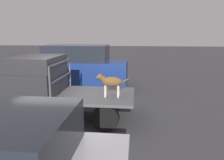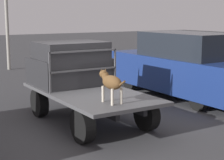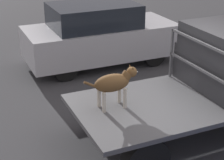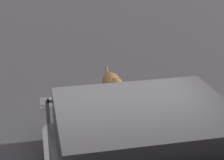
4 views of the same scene
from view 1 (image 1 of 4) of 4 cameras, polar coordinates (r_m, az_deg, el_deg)
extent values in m
plane|color=#38383A|center=(7.16, -10.62, -9.57)|extent=(80.00, 80.00, 0.00)
cylinder|color=black|center=(6.79, -22.86, -8.28)|extent=(0.73, 0.24, 0.73)
cylinder|color=black|center=(8.19, -17.29, -4.42)|extent=(0.73, 0.24, 0.73)
cylinder|color=black|center=(6.02, -1.68, -9.88)|extent=(0.73, 0.24, 0.73)
cylinder|color=black|center=(7.57, 0.05, -5.21)|extent=(0.73, 0.24, 0.73)
cube|color=black|center=(6.64, -11.68, -5.64)|extent=(3.63, 0.10, 0.18)
cube|color=black|center=(7.27, -10.02, -4.01)|extent=(3.63, 0.10, 0.18)
cube|color=#4C4C4F|center=(6.92, -10.86, -3.76)|extent=(3.95, 1.98, 0.08)
cube|color=#28282B|center=(7.24, -19.56, -0.33)|extent=(1.59, 1.86, 0.71)
cube|color=#28282B|center=(7.09, -19.01, 4.17)|extent=(1.35, 1.71, 0.44)
cube|color=black|center=(7.53, -25.24, 3.60)|extent=(0.02, 1.52, 0.33)
cube|color=#4C4C4F|center=(6.05, -15.94, -1.13)|extent=(0.04, 0.04, 0.98)
cube|color=#4C4C4F|center=(7.73, -10.92, 1.93)|extent=(0.04, 0.04, 0.98)
cube|color=#4C4C4F|center=(6.80, -13.31, 4.47)|extent=(0.04, 1.82, 0.04)
cube|color=#4C4C4F|center=(6.88, -13.12, 0.59)|extent=(0.04, 1.82, 0.04)
cylinder|color=beige|center=(6.35, -1.80, -2.99)|extent=(0.06, 0.06, 0.35)
cylinder|color=beige|center=(6.56, -1.53, -2.49)|extent=(0.06, 0.06, 0.35)
cylinder|color=beige|center=(6.31, 1.59, -3.09)|extent=(0.06, 0.06, 0.35)
cylinder|color=beige|center=(6.52, 1.75, -2.58)|extent=(0.06, 0.06, 0.35)
ellipsoid|color=brown|center=(6.37, 0.00, -0.45)|extent=(0.61, 0.29, 0.29)
sphere|color=beige|center=(6.40, -1.48, -0.87)|extent=(0.13, 0.13, 0.13)
cylinder|color=brown|center=(6.38, -2.30, 0.31)|extent=(0.21, 0.16, 0.20)
sphere|color=brown|center=(6.39, -3.17, 0.79)|extent=(0.17, 0.17, 0.17)
cone|color=beige|center=(6.40, -3.82, 0.69)|extent=(0.10, 0.10, 0.10)
cone|color=brown|center=(6.33, -3.17, 1.36)|extent=(0.06, 0.08, 0.10)
cone|color=brown|center=(6.42, -3.03, 1.52)|extent=(0.06, 0.08, 0.10)
cylinder|color=brown|center=(6.33, 3.25, -0.27)|extent=(0.26, 0.04, 0.17)
cylinder|color=black|center=(10.87, -19.96, -0.96)|extent=(0.60, 0.20, 0.60)
cylinder|color=black|center=(12.29, -16.71, 0.71)|extent=(0.60, 0.20, 0.60)
cylinder|color=black|center=(9.87, -2.26, -1.50)|extent=(0.60, 0.20, 0.60)
cylinder|color=black|center=(11.42, -1.07, 0.39)|extent=(0.60, 0.20, 0.60)
cube|color=navy|center=(10.90, -10.38, 2.21)|extent=(5.39, 1.89, 1.06)
cube|color=#1E232B|center=(10.71, -9.17, 7.01)|extent=(2.96, 1.70, 0.77)
camera|label=2|loc=(6.24, 76.95, 3.08)|focal=60.00mm
camera|label=3|loc=(11.41, 14.84, 17.11)|focal=60.00mm
camera|label=4|loc=(9.62, -34.90, 15.54)|focal=60.00mm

